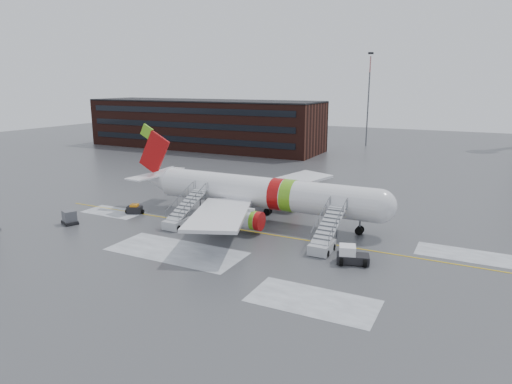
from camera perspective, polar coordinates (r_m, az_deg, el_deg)
The scene contains 9 objects.
ground at distance 52.23m, azimuth 1.98°, elevation -4.98°, with size 260.00×260.00×0.00m, color #494C4F.
airliner at distance 56.04m, azimuth 0.05°, elevation -0.05°, with size 35.03×32.97×11.18m.
airstair_fwd at distance 46.87m, azimuth 8.55°, elevation -5.94°, with size 2.05×7.70×3.48m.
airstair_aft at distance 54.69m, azimuth -9.42°, elevation -3.13°, with size 2.05×7.70×3.48m.
pushback_tug at distance 44.09m, azimuth 11.77°, elevation -7.78°, with size 3.34×2.87×1.72m.
uld_container at distance 59.23m, azimuth -22.28°, elevation -2.99°, with size 2.42×2.14×1.64m.
baggage_tractor at distance 61.22m, azimuth -14.93°, elevation -2.14°, with size 2.54×1.71×1.25m.
terminal_building at distance 120.09m, azimuth -6.62°, elevation 8.46°, with size 62.00×16.11×12.30m.
light_mast_far_n at distance 126.36m, azimuth 13.90°, elevation 11.88°, with size 1.20×1.20×24.25m.
Camera 1 is at (20.65, -45.04, 16.53)m, focal length 32.00 mm.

